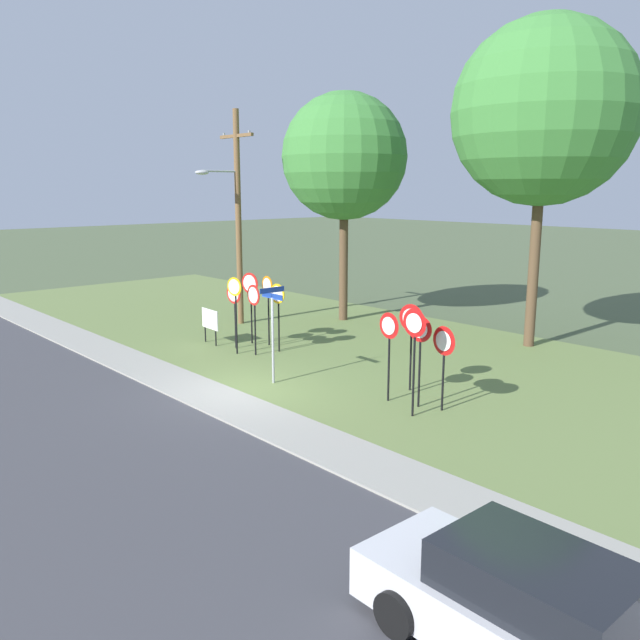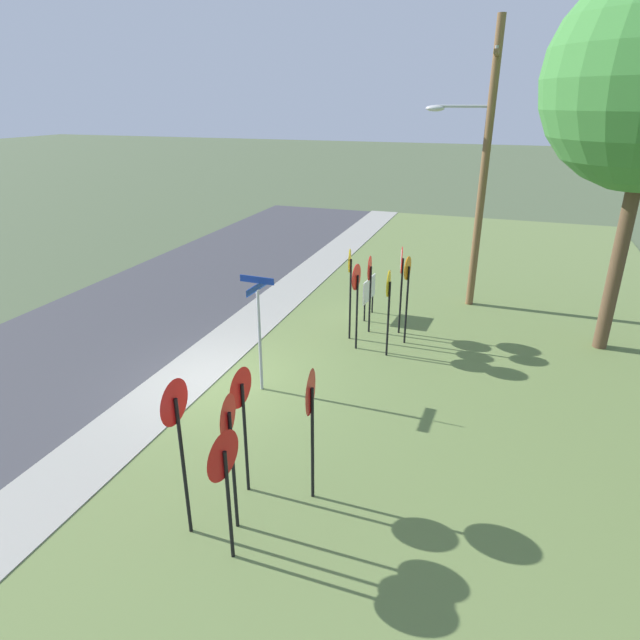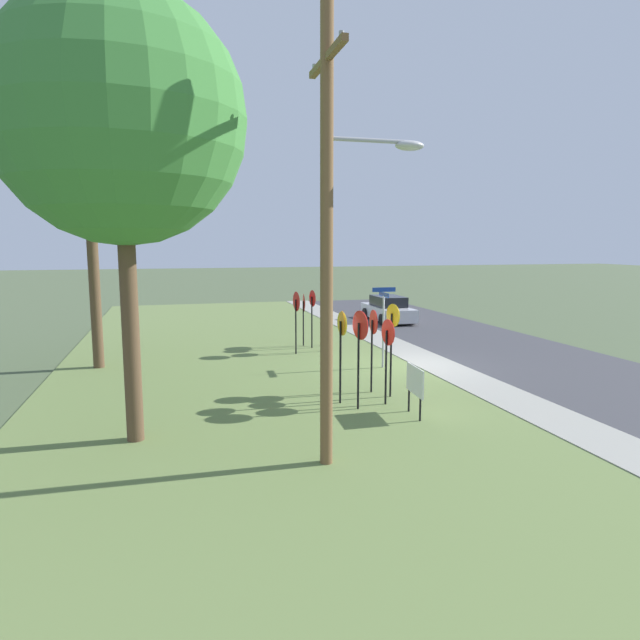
# 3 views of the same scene
# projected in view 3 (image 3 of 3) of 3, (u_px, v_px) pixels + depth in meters

# --- Properties ---
(ground_plane) EXTENTS (160.00, 160.00, 0.00)m
(ground_plane) POSITION_uv_depth(u_px,v_px,m) (414.00, 366.00, 19.12)
(ground_plane) COLOR #4C5B3D
(road_asphalt) EXTENTS (44.00, 6.40, 0.01)m
(road_asphalt) POSITION_uv_depth(u_px,v_px,m) (533.00, 359.00, 20.37)
(road_asphalt) COLOR #3D3D42
(road_asphalt) RESTS_ON ground_plane
(sidewalk_strip) EXTENTS (44.00, 1.60, 0.06)m
(sidewalk_strip) POSITION_uv_depth(u_px,v_px,m) (435.00, 364.00, 19.33)
(sidewalk_strip) COLOR #99968C
(sidewalk_strip) RESTS_ON ground_plane
(grass_median) EXTENTS (44.00, 12.00, 0.04)m
(grass_median) POSITION_uv_depth(u_px,v_px,m) (242.00, 377.00, 17.56)
(grass_median) COLOR olive
(grass_median) RESTS_ON ground_plane
(stop_sign_near_left) EXTENTS (0.63, 0.11, 2.47)m
(stop_sign_near_left) POSITION_uv_depth(u_px,v_px,m) (341.00, 338.00, 14.37)
(stop_sign_near_left) COLOR black
(stop_sign_near_left) RESTS_ON grass_median
(stop_sign_near_right) EXTENTS (0.68, 0.10, 2.37)m
(stop_sign_near_right) POSITION_uv_depth(u_px,v_px,m) (373.00, 333.00, 15.44)
(stop_sign_near_right) COLOR black
(stop_sign_near_right) RESTS_ON grass_median
(stop_sign_far_left) EXTENTS (0.67, 0.11, 2.33)m
(stop_sign_far_left) POSITION_uv_depth(u_px,v_px,m) (342.00, 335.00, 15.36)
(stop_sign_far_left) COLOR black
(stop_sign_far_left) RESTS_ON grass_median
(stop_sign_far_center) EXTENTS (0.62, 0.15, 2.59)m
(stop_sign_far_center) POSITION_uv_depth(u_px,v_px,m) (392.00, 331.00, 14.97)
(stop_sign_far_center) COLOR black
(stop_sign_far_center) RESTS_ON grass_median
(stop_sign_far_right) EXTENTS (0.69, 0.12, 2.27)m
(stop_sign_far_right) POSITION_uv_depth(u_px,v_px,m) (387.00, 343.00, 14.28)
(stop_sign_far_right) COLOR black
(stop_sign_far_right) RESTS_ON grass_median
(stop_sign_center_tall) EXTENTS (0.73, 0.17, 2.55)m
(stop_sign_center_tall) POSITION_uv_depth(u_px,v_px,m) (360.00, 338.00, 13.83)
(stop_sign_center_tall) COLOR black
(stop_sign_center_tall) RESTS_ON grass_median
(yield_sign_near_left) EXTENTS (0.73, 0.12, 2.15)m
(yield_sign_near_left) POSITION_uv_depth(u_px,v_px,m) (304.00, 308.00, 22.59)
(yield_sign_near_left) COLOR black
(yield_sign_near_left) RESTS_ON grass_median
(yield_sign_near_right) EXTENTS (0.69, 0.10, 2.67)m
(yield_sign_near_right) POSITION_uv_depth(u_px,v_px,m) (326.00, 298.00, 22.53)
(yield_sign_near_right) COLOR black
(yield_sign_near_right) RESTS_ON grass_median
(yield_sign_far_left) EXTENTS (0.68, 0.11, 2.35)m
(yield_sign_far_left) POSITION_uv_depth(u_px,v_px,m) (323.00, 307.00, 21.33)
(yield_sign_far_left) COLOR black
(yield_sign_far_left) RESTS_ON grass_median
(yield_sign_far_right) EXTENTS (0.75, 0.13, 2.40)m
(yield_sign_far_right) POSITION_uv_depth(u_px,v_px,m) (297.00, 308.00, 20.85)
(yield_sign_far_right) COLOR black
(yield_sign_far_right) RESTS_ON grass_median
(yield_sign_center) EXTENTS (0.67, 0.13, 2.36)m
(yield_sign_center) POSITION_uv_depth(u_px,v_px,m) (313.00, 305.00, 22.07)
(yield_sign_center) COLOR black
(yield_sign_center) RESTS_ON grass_median
(street_name_post) EXTENTS (0.96, 0.82, 2.75)m
(street_name_post) POSITION_uv_depth(u_px,v_px,m) (383.00, 320.00, 18.55)
(street_name_post) COLOR #9EA0A8
(street_name_post) RESTS_ON grass_median
(utility_pole) EXTENTS (2.10, 2.01, 8.46)m
(utility_pole) POSITION_uv_depth(u_px,v_px,m) (333.00, 224.00, 10.03)
(utility_pole) COLOR brown
(utility_pole) RESTS_ON grass_median
(notice_board) EXTENTS (1.10, 0.11, 1.25)m
(notice_board) POSITION_uv_depth(u_px,v_px,m) (415.00, 383.00, 13.38)
(notice_board) COLOR black
(notice_board) RESTS_ON grass_median
(oak_tree_left) EXTENTS (5.07, 5.07, 9.24)m
(oak_tree_left) POSITION_uv_depth(u_px,v_px,m) (120.00, 119.00, 10.94)
(oak_tree_left) COLOR brown
(oak_tree_left) RESTS_ON grass_median
(oak_tree_right) EXTENTS (6.10, 6.10, 10.93)m
(oak_tree_right) POSITION_uv_depth(u_px,v_px,m) (86.00, 130.00, 17.71)
(oak_tree_right) COLOR brown
(oak_tree_right) RESTS_ON grass_median
(parked_sedan_distant) EXTENTS (4.40, 1.96, 1.39)m
(parked_sedan_distant) POSITION_uv_depth(u_px,v_px,m) (388.00, 310.00, 30.10)
(parked_sedan_distant) COLOR silver
(parked_sedan_distant) RESTS_ON road_asphalt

